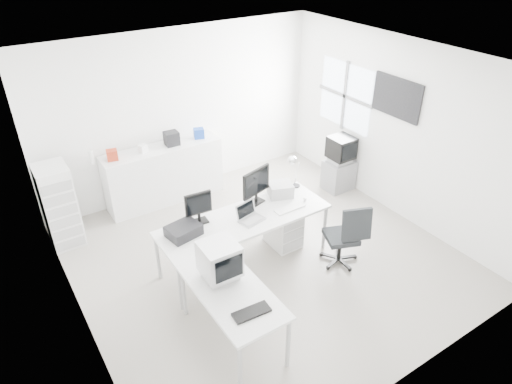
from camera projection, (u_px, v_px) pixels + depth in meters
floor at (264, 257)px, 6.62m from camera, size 5.00×5.00×0.01m
ceiling at (266, 64)px, 5.17m from camera, size 5.00×5.00×0.01m
back_wall at (182, 113)px, 7.69m from camera, size 5.00×0.02×2.80m
left_wall at (65, 236)px, 4.73m from camera, size 0.02×5.00×2.80m
right_wall at (398, 130)px, 7.07m from camera, size 0.02×5.00×2.80m
window at (345, 96)px, 7.81m from camera, size 0.02×1.20×1.10m
wall_picture at (397, 97)px, 6.87m from camera, size 0.04×0.90×0.60m
main_desk at (245, 240)px, 6.34m from camera, size 2.40×0.80×0.75m
side_desk at (233, 315)px, 5.16m from camera, size 0.70×1.40×0.75m
drawer_pedestal at (283, 227)px, 6.74m from camera, size 0.40×0.50×0.60m
inkjet_printer at (184, 230)px, 5.78m from camera, size 0.45×0.38×0.14m
lcd_monitor_small at (199, 208)px, 5.95m from camera, size 0.38×0.24×0.46m
lcd_monitor_large at (256, 186)px, 6.35m from camera, size 0.55×0.33×0.53m
laptop at (252, 213)px, 6.04m from camera, size 0.41×0.42×0.23m
white_keyboard at (290, 208)px, 6.34m from camera, size 0.46×0.14×0.02m
white_mouse at (305, 199)px, 6.51m from camera, size 0.05×0.05×0.05m
laser_printer at (280, 189)px, 6.61m from camera, size 0.42×0.39×0.19m
desk_lamp at (297, 172)px, 6.75m from camera, size 0.19×0.19×0.48m
crt_monitor at (220, 260)px, 5.01m from camera, size 0.44×0.44×0.50m
black_keyboard at (251, 312)px, 4.67m from camera, size 0.41×0.19×0.03m
office_chair at (341, 234)px, 6.30m from camera, size 0.72×0.72×0.96m
tv_cabinet at (338, 175)px, 8.16m from camera, size 0.50×0.41×0.54m
crt_tv at (341, 150)px, 7.91m from camera, size 0.50×0.48×0.45m
sideboard at (164, 174)px, 7.72m from camera, size 1.99×0.50×0.99m
clutter_box_a at (112, 155)px, 7.05m from camera, size 0.19×0.18×0.16m
clutter_box_b at (143, 148)px, 7.29m from camera, size 0.15×0.14×0.13m
clutter_box_c at (172, 138)px, 7.50m from camera, size 0.24×0.22×0.23m
clutter_box_d at (199, 133)px, 7.75m from camera, size 0.20×0.19×0.17m
clutter_bottle at (92, 157)px, 6.92m from camera, size 0.07×0.07×0.22m
filing_cabinet at (59, 206)px, 6.62m from camera, size 0.45×0.53×1.27m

